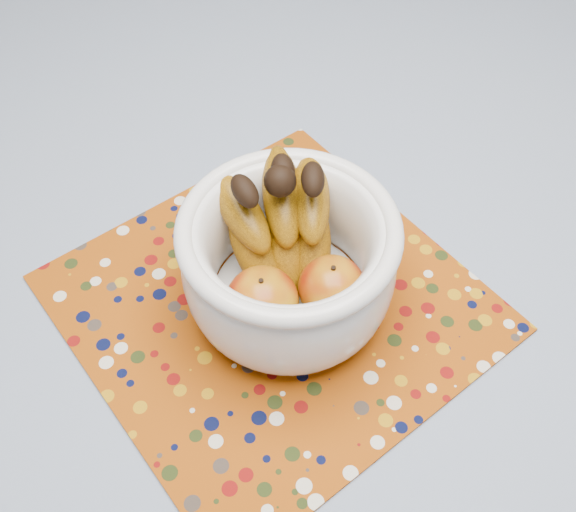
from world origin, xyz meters
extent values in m
plane|color=#2D2826|center=(0.00, 0.00, 0.00)|extent=(4.00, 4.00, 0.00)
cube|color=brown|center=(0.00, 0.00, 0.73)|extent=(1.20, 1.20, 0.04)
cylinder|color=brown|center=(-0.53, 0.53, 0.35)|extent=(0.06, 0.06, 0.71)
cylinder|color=brown|center=(0.53, 0.53, 0.35)|extent=(0.06, 0.06, 0.71)
cube|color=slate|center=(0.00, 0.00, 0.76)|extent=(1.32, 1.32, 0.01)
cube|color=#8D3C07|center=(-0.07, -0.08, 0.76)|extent=(0.56, 0.56, 0.00)
cylinder|color=white|center=(-0.05, -0.08, 0.77)|extent=(0.11, 0.11, 0.01)
cylinder|color=white|center=(-0.05, -0.08, 0.78)|extent=(0.16, 0.16, 0.01)
torus|color=white|center=(-0.05, -0.08, 0.89)|extent=(0.22, 0.22, 0.02)
ellipsoid|color=maroon|center=(-0.09, -0.11, 0.82)|extent=(0.08, 0.08, 0.07)
ellipsoid|color=maroon|center=(-0.01, -0.11, 0.82)|extent=(0.07, 0.07, 0.06)
sphere|color=black|center=(-0.05, -0.04, 0.92)|extent=(0.03, 0.03, 0.03)
camera|label=1|loc=(-0.12, -0.50, 1.39)|focal=42.00mm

